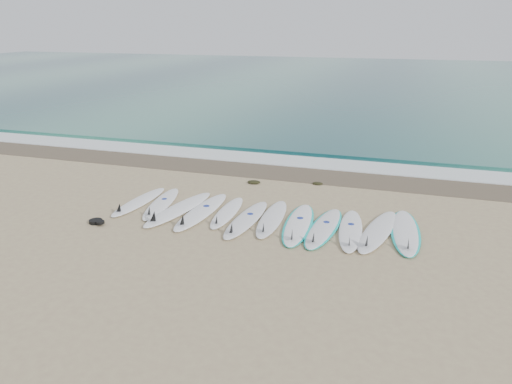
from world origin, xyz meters
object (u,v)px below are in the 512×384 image
(surfboard_0, at_px, (138,202))
(surfboard_6, at_px, (271,219))
(surfboard_11, at_px, (405,232))
(leash_coil, at_px, (97,222))

(surfboard_0, xyz_separation_m, surfboard_6, (3.75, -0.08, 0.00))
(surfboard_11, bearing_deg, leash_coil, -171.91)
(surfboard_6, relative_size, leash_coil, 5.68)
(surfboard_0, distance_m, leash_coil, 1.54)
(surfboard_0, distance_m, surfboard_6, 3.75)
(surfboard_6, relative_size, surfboard_11, 0.92)
(surfboard_0, xyz_separation_m, surfboard_11, (6.90, 0.09, -0.00))
(surfboard_11, xyz_separation_m, leash_coil, (-7.13, -1.61, -0.00))
(surfboard_6, distance_m, surfboard_11, 3.16)
(surfboard_11, distance_m, leash_coil, 7.31)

